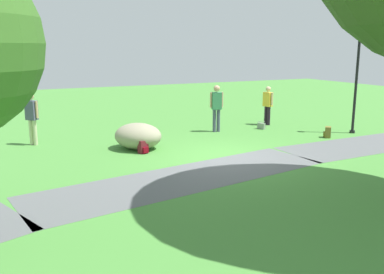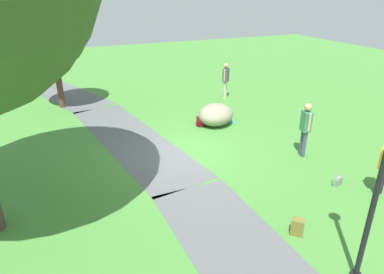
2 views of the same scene
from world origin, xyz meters
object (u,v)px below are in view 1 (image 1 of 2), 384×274
lamp_post (357,71)px  spare_backpack_on_lawn (328,132)px  passerby_on_path (217,105)px  backpack_by_boulder (143,147)px  handbag_on_grass (261,126)px  man_near_boulder (32,115)px  frisbee_on_grass (135,143)px  lawn_boulder (138,136)px  woman_with_handbag (268,103)px

lamp_post → spare_backpack_on_lawn: lamp_post is taller
lamp_post → passerby_on_path: size_ratio=2.12×
backpack_by_boulder → spare_backpack_on_lawn: same height
lamp_post → passerby_on_path: lamp_post is taller
spare_backpack_on_lawn → handbag_on_grass: bearing=-63.3°
man_near_boulder → frisbee_on_grass: bearing=156.9°
lawn_boulder → passerby_on_path: (-3.63, -1.33, 0.64)m
woman_with_handbag → man_near_boulder: man_near_boulder is taller
lamp_post → backpack_by_boulder: lamp_post is taller
woman_with_handbag → passerby_on_path: bearing=7.6°
lamp_post → frisbee_on_grass: 8.63m
passerby_on_path → frisbee_on_grass: 3.72m
lamp_post → handbag_on_grass: size_ratio=11.06×
lamp_post → frisbee_on_grass: lamp_post is taller
lawn_boulder → backpack_by_boulder: 0.69m
lawn_boulder → spare_backpack_on_lawn: bearing=168.3°
backpack_by_boulder → spare_backpack_on_lawn: bearing=173.8°
man_near_boulder → handbag_on_grass: size_ratio=5.08×
woman_with_handbag → frisbee_on_grass: size_ratio=7.23×
lawn_boulder → passerby_on_path: size_ratio=1.14×
passerby_on_path → handbag_on_grass: (-1.89, 0.32, -0.92)m
handbag_on_grass → backpack_by_boulder: backpack_by_boulder is taller
lawn_boulder → handbag_on_grass: bearing=-169.6°
man_near_boulder → frisbee_on_grass: (-3.10, 1.32, -1.01)m
frisbee_on_grass → man_near_boulder: bearing=-23.1°
woman_with_handbag → lawn_boulder: bearing=15.0°
lamp_post → spare_backpack_on_lawn: bearing=8.6°
lamp_post → woman_with_handbag: lamp_post is taller
handbag_on_grass → frisbee_on_grass: handbag_on_grass is taller
lamp_post → lawn_boulder: bearing=-8.1°
lamp_post → man_near_boulder: bearing=-16.1°
woman_with_handbag → backpack_by_boulder: bearing=20.2°
woman_with_handbag → passerby_on_path: passerby_on_path is taller
backpack_by_boulder → lamp_post: bearing=176.4°
lamp_post → passerby_on_path: bearing=-28.7°
spare_backpack_on_lawn → frisbee_on_grass: bearing=-17.7°
lamp_post → frisbee_on_grass: size_ratio=17.06×
man_near_boulder → passerby_on_path: bearing=173.8°
lawn_boulder → backpack_by_boulder: lawn_boulder is taller
man_near_boulder → passerby_on_path: (-6.62, 0.72, 0.03)m
passerby_on_path → spare_backpack_on_lawn: size_ratio=4.50×
man_near_boulder → handbag_on_grass: 8.62m
man_near_boulder → spare_backpack_on_lawn: 10.34m
lawn_boulder → spare_backpack_on_lawn: size_ratio=5.13×
spare_backpack_on_lawn → frisbee_on_grass: spare_backpack_on_lawn is taller
lamp_post → woman_with_handbag: (1.91, -2.86, -1.41)m
man_near_boulder → handbag_on_grass: bearing=173.1°
lamp_post → handbag_on_grass: 4.10m
spare_backpack_on_lawn → frisbee_on_grass: (6.62, -2.12, -0.18)m
backpack_by_boulder → spare_backpack_on_lawn: 6.83m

